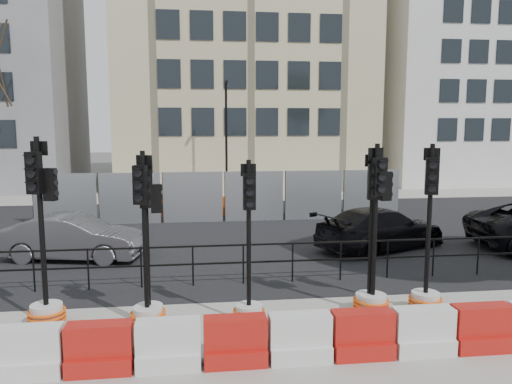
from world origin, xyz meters
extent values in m
plane|color=#51514C|center=(0.00, 0.00, 0.00)|extent=(120.00, 120.00, 0.00)
cube|color=gray|center=(0.00, -3.00, 0.01)|extent=(40.00, 6.00, 0.02)
cube|color=black|center=(0.00, 7.00, 0.01)|extent=(40.00, 14.00, 0.03)
cube|color=gray|center=(0.00, 16.00, 0.01)|extent=(40.00, 4.00, 0.02)
cube|color=beige|center=(2.00, 22.00, 9.00)|extent=(15.00, 10.00, 18.00)
cube|color=silver|center=(17.00, 22.00, 8.00)|extent=(12.00, 9.00, 16.00)
cylinder|color=black|center=(-4.80, 1.20, 0.50)|extent=(0.04, 0.04, 1.00)
cylinder|color=black|center=(-3.60, 1.20, 0.50)|extent=(0.04, 0.04, 1.00)
cylinder|color=black|center=(-2.40, 1.20, 0.50)|extent=(0.04, 0.04, 1.00)
cylinder|color=black|center=(-1.20, 1.20, 0.50)|extent=(0.04, 0.04, 1.00)
cylinder|color=black|center=(0.00, 1.20, 0.50)|extent=(0.04, 0.04, 1.00)
cylinder|color=black|center=(1.20, 1.20, 0.50)|extent=(0.04, 0.04, 1.00)
cylinder|color=black|center=(2.40, 1.20, 0.50)|extent=(0.04, 0.04, 1.00)
cylinder|color=black|center=(3.60, 1.20, 0.50)|extent=(0.04, 0.04, 1.00)
cylinder|color=black|center=(4.80, 1.20, 0.50)|extent=(0.04, 0.04, 1.00)
cylinder|color=black|center=(6.00, 1.20, 0.50)|extent=(0.04, 0.04, 1.00)
cube|color=black|center=(0.00, 1.20, 0.98)|extent=(18.00, 0.04, 0.04)
cube|color=black|center=(0.00, 1.20, 0.55)|extent=(18.00, 0.04, 0.04)
cube|color=#95999E|center=(-6.00, 9.00, 1.00)|extent=(2.30, 0.05, 2.00)
cylinder|color=black|center=(-7.15, 9.00, 1.00)|extent=(0.05, 0.05, 2.00)
cube|color=#95999E|center=(-3.60, 9.00, 1.00)|extent=(2.30, 0.05, 2.00)
cylinder|color=black|center=(-4.75, 9.00, 1.00)|extent=(0.05, 0.05, 2.00)
cube|color=#95999E|center=(-1.20, 9.00, 1.00)|extent=(2.30, 0.05, 2.00)
cylinder|color=black|center=(-2.35, 9.00, 1.00)|extent=(0.05, 0.05, 2.00)
cube|color=#95999E|center=(1.20, 9.00, 1.00)|extent=(2.30, 0.05, 2.00)
cylinder|color=black|center=(0.05, 9.00, 1.00)|extent=(0.05, 0.05, 2.00)
cube|color=#95999E|center=(3.60, 9.00, 1.00)|extent=(2.30, 0.05, 2.00)
cylinder|color=black|center=(2.45, 9.00, 1.00)|extent=(0.05, 0.05, 2.00)
cube|color=#95999E|center=(6.00, 9.00, 1.00)|extent=(2.30, 0.05, 2.00)
cylinder|color=black|center=(4.85, 9.00, 1.00)|extent=(0.05, 0.05, 2.00)
cube|color=#DB4E0E|center=(-4.00, 10.50, 0.40)|extent=(1.00, 0.40, 0.80)
cube|color=#DB4E0E|center=(-2.00, 10.50, 0.40)|extent=(1.00, 0.40, 0.80)
cube|color=#DB4E0E|center=(0.00, 10.50, 0.40)|extent=(1.00, 0.40, 0.80)
cube|color=#DB4E0E|center=(2.00, 10.50, 0.40)|extent=(1.00, 0.40, 0.80)
cube|color=#DB4E0E|center=(4.00, 10.50, 0.40)|extent=(1.00, 0.40, 0.80)
cube|color=#DB4E0E|center=(6.00, 10.50, 0.40)|extent=(1.00, 0.40, 0.80)
cylinder|color=black|center=(0.50, 15.00, 3.00)|extent=(0.12, 0.12, 6.00)
cube|color=black|center=(0.50, 14.75, 5.90)|extent=(0.12, 0.50, 0.12)
cube|color=silver|center=(-3.67, -2.80, 0.15)|extent=(1.00, 0.50, 0.30)
cube|color=silver|center=(-3.67, -2.80, 0.55)|extent=(1.00, 0.35, 0.50)
cube|color=red|center=(-2.62, -2.80, 0.15)|extent=(1.00, 0.50, 0.30)
cube|color=red|center=(-2.62, -2.80, 0.55)|extent=(1.00, 0.35, 0.50)
cube|color=silver|center=(-1.58, -2.80, 0.15)|extent=(1.00, 0.50, 0.30)
cube|color=silver|center=(-1.58, -2.80, 0.55)|extent=(1.00, 0.35, 0.50)
cube|color=red|center=(-0.52, -2.80, 0.15)|extent=(1.00, 0.50, 0.30)
cube|color=red|center=(-0.52, -2.80, 0.55)|extent=(1.00, 0.35, 0.50)
cube|color=silver|center=(0.53, -2.80, 0.15)|extent=(1.00, 0.50, 0.30)
cube|color=silver|center=(0.53, -2.80, 0.55)|extent=(1.00, 0.35, 0.50)
cube|color=red|center=(1.58, -2.80, 0.15)|extent=(1.00, 0.50, 0.30)
cube|color=red|center=(1.58, -2.80, 0.55)|extent=(1.00, 0.35, 0.50)
cube|color=silver|center=(2.63, -2.80, 0.15)|extent=(1.00, 0.50, 0.30)
cube|color=silver|center=(2.63, -2.80, 0.55)|extent=(1.00, 0.35, 0.50)
cube|color=red|center=(3.67, -2.80, 0.15)|extent=(1.00, 0.50, 0.30)
cube|color=red|center=(3.67, -2.80, 0.55)|extent=(1.00, 0.35, 0.50)
cylinder|color=silver|center=(-3.97, -0.83, 0.22)|extent=(0.59, 0.59, 0.44)
torus|color=#EC550C|center=(-3.97, -0.83, 0.13)|extent=(0.71, 0.71, 0.05)
torus|color=#EC550C|center=(-3.97, -0.83, 0.22)|extent=(0.71, 0.71, 0.05)
torus|color=#EC550C|center=(-3.97, -0.83, 0.31)|extent=(0.71, 0.71, 0.05)
cylinder|color=black|center=(-3.97, -0.83, 1.97)|extent=(0.10, 0.10, 3.29)
cube|color=black|center=(-4.00, -0.95, 2.96)|extent=(0.29, 0.22, 0.77)
cylinder|color=black|center=(-4.03, -1.04, 2.72)|extent=(0.17, 0.10, 0.16)
cylinder|color=black|center=(-4.03, -1.04, 2.96)|extent=(0.17, 0.10, 0.16)
cylinder|color=black|center=(-4.03, -1.04, 3.20)|extent=(0.17, 0.10, 0.16)
cube|color=black|center=(-3.95, -0.76, 3.40)|extent=(0.33, 0.12, 0.26)
cube|color=black|center=(-3.76, -0.89, 2.74)|extent=(0.25, 0.20, 0.60)
cylinder|color=silver|center=(-2.06, -1.12, 0.20)|extent=(0.55, 0.55, 0.41)
torus|color=#EC550C|center=(-2.06, -1.12, 0.12)|extent=(0.66, 0.66, 0.05)
torus|color=#EC550C|center=(-2.06, -1.12, 0.20)|extent=(0.66, 0.66, 0.05)
torus|color=#EC550C|center=(-2.06, -1.12, 0.28)|extent=(0.66, 0.66, 0.05)
cylinder|color=black|center=(-2.06, -1.12, 1.83)|extent=(0.09, 0.09, 3.05)
cube|color=black|center=(-2.10, -1.23, 2.75)|extent=(0.28, 0.22, 0.71)
cylinder|color=black|center=(-2.13, -1.31, 2.52)|extent=(0.16, 0.10, 0.15)
cylinder|color=black|center=(-2.13, -1.31, 2.75)|extent=(0.16, 0.10, 0.15)
cylinder|color=black|center=(-2.13, -1.31, 2.97)|extent=(0.16, 0.10, 0.15)
cube|color=black|center=(-2.04, -1.06, 3.15)|extent=(0.30, 0.13, 0.24)
cylinder|color=silver|center=(-2.04, -1.00, 0.20)|extent=(0.53, 0.53, 0.39)
torus|color=#EC550C|center=(-2.04, -1.00, 0.12)|extent=(0.64, 0.64, 0.05)
torus|color=#EC550C|center=(-2.04, -1.00, 0.20)|extent=(0.64, 0.64, 0.05)
torus|color=#EC550C|center=(-2.04, -1.00, 0.27)|extent=(0.64, 0.64, 0.05)
cylinder|color=black|center=(-2.04, -1.00, 1.77)|extent=(0.09, 0.09, 2.95)
cube|color=black|center=(-2.02, -1.11, 2.65)|extent=(0.26, 0.18, 0.69)
cylinder|color=black|center=(-2.00, -1.19, 2.44)|extent=(0.15, 0.07, 0.15)
cylinder|color=black|center=(-2.00, -1.19, 2.65)|extent=(0.15, 0.07, 0.15)
cylinder|color=black|center=(-2.00, -1.19, 2.87)|extent=(0.15, 0.07, 0.15)
cube|color=black|center=(-2.05, -0.94, 3.04)|extent=(0.30, 0.08, 0.24)
cube|color=black|center=(-1.84, -0.96, 2.46)|extent=(0.22, 0.16, 0.54)
cylinder|color=silver|center=(-0.13, -1.18, 0.19)|extent=(0.52, 0.52, 0.39)
torus|color=#EC550C|center=(-0.13, -1.18, 0.12)|extent=(0.63, 0.63, 0.05)
torus|color=#EC550C|center=(-0.13, -1.18, 0.19)|extent=(0.63, 0.63, 0.05)
torus|color=#EC550C|center=(-0.13, -1.18, 0.27)|extent=(0.63, 0.63, 0.05)
cylinder|color=black|center=(-0.13, -1.18, 1.73)|extent=(0.09, 0.09, 2.89)
cube|color=black|center=(-0.13, -1.30, 2.60)|extent=(0.23, 0.14, 0.67)
cylinder|color=black|center=(-0.13, -1.38, 2.39)|extent=(0.14, 0.05, 0.14)
cylinder|color=black|center=(-0.13, -1.38, 2.60)|extent=(0.14, 0.05, 0.14)
cylinder|color=black|center=(-0.13, -1.38, 2.81)|extent=(0.14, 0.05, 0.14)
cube|color=black|center=(-0.13, -1.13, 2.99)|extent=(0.29, 0.03, 0.23)
cylinder|color=silver|center=(2.41, -1.00, 0.21)|extent=(0.57, 0.57, 0.42)
torus|color=#EC550C|center=(2.41, -1.00, 0.13)|extent=(0.68, 0.68, 0.05)
torus|color=#EC550C|center=(2.41, -1.00, 0.21)|extent=(0.68, 0.68, 0.05)
torus|color=#EC550C|center=(2.41, -1.00, 0.29)|extent=(0.68, 0.68, 0.05)
cylinder|color=black|center=(2.41, -1.00, 1.89)|extent=(0.09, 0.09, 3.15)
cube|color=black|center=(2.43, -1.13, 2.83)|extent=(0.27, 0.18, 0.73)
cylinder|color=black|center=(2.44, -1.21, 2.60)|extent=(0.16, 0.07, 0.16)
cylinder|color=black|center=(2.44, -1.21, 2.83)|extent=(0.16, 0.07, 0.16)
cylinder|color=black|center=(2.44, -1.21, 3.06)|extent=(0.16, 0.07, 0.16)
cube|color=black|center=(2.40, -0.94, 3.25)|extent=(0.32, 0.07, 0.25)
cube|color=black|center=(2.62, -0.97, 2.62)|extent=(0.23, 0.16, 0.58)
cylinder|color=silver|center=(2.37, -0.92, 0.20)|extent=(0.54, 0.54, 0.40)
torus|color=#EC550C|center=(2.37, -0.92, 0.12)|extent=(0.65, 0.65, 0.05)
torus|color=#EC550C|center=(2.37, -0.92, 0.20)|extent=(0.65, 0.65, 0.05)
torus|color=#EC550C|center=(2.37, -0.92, 0.28)|extent=(0.65, 0.65, 0.05)
cylinder|color=black|center=(2.37, -0.92, 1.81)|extent=(0.09, 0.09, 3.02)
cube|color=black|center=(2.35, -1.04, 2.72)|extent=(0.26, 0.17, 0.70)
cylinder|color=black|center=(2.34, -1.12, 2.50)|extent=(0.16, 0.07, 0.15)
cylinder|color=black|center=(2.34, -1.12, 2.72)|extent=(0.16, 0.07, 0.15)
cylinder|color=black|center=(2.34, -1.12, 2.94)|extent=(0.16, 0.07, 0.15)
cube|color=black|center=(2.38, -0.86, 3.12)|extent=(0.30, 0.07, 0.24)
cylinder|color=silver|center=(3.54, -1.01, 0.21)|extent=(0.56, 0.56, 0.42)
torus|color=#EC550C|center=(3.54, -1.01, 0.13)|extent=(0.68, 0.68, 0.05)
torus|color=#EC550C|center=(3.54, -1.01, 0.21)|extent=(0.68, 0.68, 0.05)
torus|color=#EC550C|center=(3.54, -1.01, 0.29)|extent=(0.68, 0.68, 0.05)
cylinder|color=black|center=(3.54, -1.01, 1.88)|extent=(0.09, 0.09, 3.14)
cube|color=black|center=(3.49, -1.13, 2.82)|extent=(0.29, 0.22, 0.73)
cylinder|color=black|center=(3.47, -1.21, 2.59)|extent=(0.17, 0.10, 0.16)
cylinder|color=black|center=(3.47, -1.21, 2.82)|extent=(0.17, 0.10, 0.16)
cylinder|color=black|center=(3.47, -1.21, 3.06)|extent=(0.17, 0.10, 0.16)
cube|color=black|center=(3.56, -0.95, 3.24)|extent=(0.31, 0.14, 0.25)
imported|color=#434347|center=(-4.57, 4.00, 0.65)|extent=(2.81, 4.42, 1.29)
imported|color=black|center=(4.56, 4.14, 0.64)|extent=(5.18, 5.81, 1.29)
camera|label=1|loc=(-1.12, -10.34, 3.83)|focal=35.00mm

